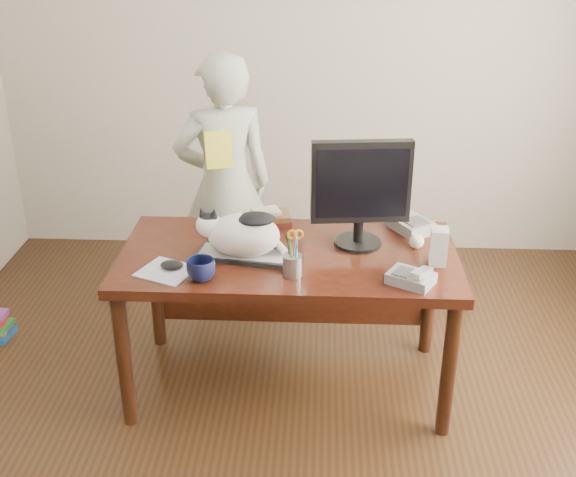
% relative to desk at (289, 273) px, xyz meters
% --- Properties ---
extents(room, '(4.50, 4.50, 4.50)m').
position_rel_desk_xyz_m(room, '(0.00, -0.68, 0.75)').
color(room, black).
rests_on(room, ground).
extents(desk, '(1.60, 0.80, 0.75)m').
position_rel_desk_xyz_m(desk, '(0.00, 0.00, 0.00)').
color(desk, black).
rests_on(desk, ground).
extents(keyboard, '(0.47, 0.24, 0.03)m').
position_rel_desk_xyz_m(keyboard, '(-0.20, -0.14, 0.16)').
color(keyboard, black).
rests_on(keyboard, desk).
extents(cat, '(0.44, 0.26, 0.25)m').
position_rel_desk_xyz_m(cat, '(-0.22, -0.14, 0.28)').
color(cat, white).
rests_on(cat, keyboard).
extents(monitor, '(0.47, 0.25, 0.53)m').
position_rel_desk_xyz_m(monitor, '(0.33, 0.02, 0.45)').
color(monitor, black).
rests_on(monitor, desk).
extents(pen_cup, '(0.10, 0.10, 0.22)m').
position_rel_desk_xyz_m(pen_cup, '(0.03, -0.30, 0.21)').
color(pen_cup, gray).
rests_on(pen_cup, desk).
extents(mousepad, '(0.30, 0.28, 0.01)m').
position_rel_desk_xyz_m(mousepad, '(-0.54, -0.29, 0.15)').
color(mousepad, silver).
rests_on(mousepad, desk).
extents(mouse, '(0.12, 0.10, 0.04)m').
position_rel_desk_xyz_m(mouse, '(-0.52, -0.27, 0.17)').
color(mouse, black).
rests_on(mouse, mousepad).
extents(coffee_mug, '(0.17, 0.17, 0.10)m').
position_rel_desk_xyz_m(coffee_mug, '(-0.37, -0.36, 0.20)').
color(coffee_mug, black).
rests_on(coffee_mug, desk).
extents(phone, '(0.23, 0.21, 0.09)m').
position_rel_desk_xyz_m(phone, '(0.55, -0.35, 0.18)').
color(phone, slate).
rests_on(phone, desk).
extents(speaker, '(0.09, 0.09, 0.17)m').
position_rel_desk_xyz_m(speaker, '(0.69, -0.15, 0.23)').
color(speaker, '#ABABAE').
rests_on(speaker, desk).
extents(baseball, '(0.07, 0.07, 0.07)m').
position_rel_desk_xyz_m(baseball, '(0.61, 0.01, 0.18)').
color(baseball, beige).
rests_on(baseball, desk).
extents(book_stack, '(0.25, 0.21, 0.08)m').
position_rel_desk_xyz_m(book_stack, '(-0.12, 0.25, 0.18)').
color(book_stack, '#4B1714').
rests_on(book_stack, desk).
extents(calculator, '(0.24, 0.26, 0.06)m').
position_rel_desk_xyz_m(calculator, '(0.61, 0.21, 0.18)').
color(calculator, slate).
rests_on(calculator, desk).
extents(person, '(0.65, 0.53, 1.55)m').
position_rel_desk_xyz_m(person, '(-0.41, 0.71, 0.17)').
color(person, silver).
rests_on(person, ground).
extents(held_book, '(0.17, 0.13, 0.20)m').
position_rel_desk_xyz_m(held_book, '(-0.41, 0.54, 0.45)').
color(held_book, yellow).
rests_on(held_book, person).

